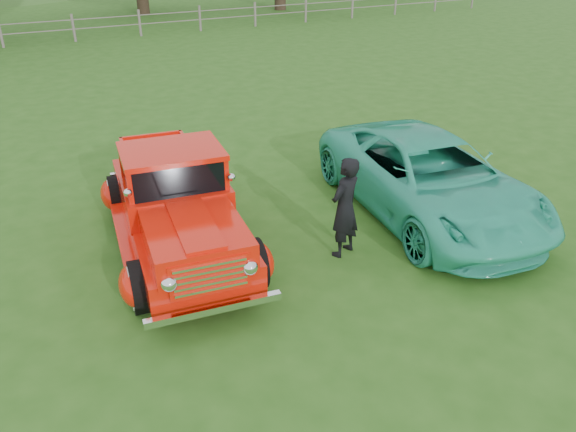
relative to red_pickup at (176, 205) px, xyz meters
name	(u,v)px	position (x,y,z in m)	size (l,w,h in m)	color
ground	(325,292)	(1.49, -2.24, -0.80)	(140.00, 140.00, 0.00)	#255115
fence_line	(73,28)	(1.49, 19.76, -0.19)	(48.00, 0.12, 1.20)	#6F655D
red_pickup	(176,205)	(0.00, 0.00, 0.00)	(2.66, 5.15, 1.78)	black
teal_sedan	(429,178)	(4.45, -0.93, -0.07)	(2.39, 5.19, 1.44)	#2DB691
man	(345,207)	(2.31, -1.43, 0.04)	(0.61, 0.40, 1.68)	black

